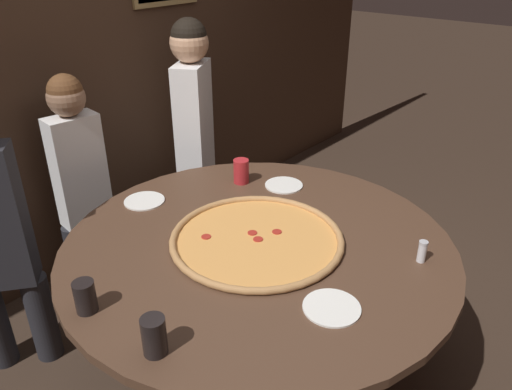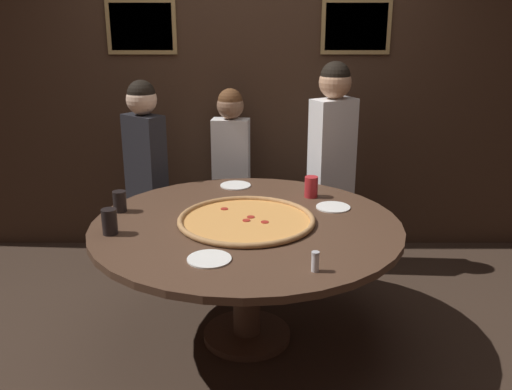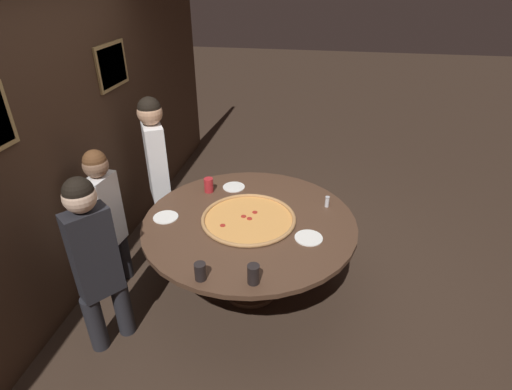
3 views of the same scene
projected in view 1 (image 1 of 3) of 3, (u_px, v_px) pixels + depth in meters
name	position (u px, v px, depth m)	size (l,w,h in m)	color
ground_plane	(258.00, 363.00, 2.57)	(24.00, 24.00, 0.00)	#38281E
back_wall	(57.00, 65.00, 2.80)	(6.40, 0.08, 2.60)	#3D281C
dining_table	(258.00, 263.00, 2.28)	(1.74, 1.74, 0.74)	#4C3323
giant_pizza	(257.00, 238.00, 2.22)	(0.78, 0.78, 0.03)	#E0994C
drink_cup_near_left	(241.00, 171.00, 2.73)	(0.08, 0.08, 0.13)	#B22328
drink_cup_far_left	(85.00, 297.00, 1.79)	(0.08, 0.08, 0.12)	black
drink_cup_by_shaker	(154.00, 336.00, 1.61)	(0.08, 0.08, 0.14)	black
white_plate_left_side	(332.00, 308.00, 1.83)	(0.21, 0.21, 0.01)	white
white_plate_near_front	(144.00, 201.00, 2.56)	(0.21, 0.21, 0.01)	white
white_plate_beside_cup	(284.00, 185.00, 2.72)	(0.21, 0.21, 0.01)	white
condiment_shaker	(422.00, 251.00, 2.07)	(0.04, 0.04, 0.10)	silver
diner_side_left	(80.00, 176.00, 2.80)	(0.34, 0.20, 1.33)	#232328
diner_far_left	(194.00, 127.00, 3.16)	(0.40, 0.32, 1.54)	#232328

